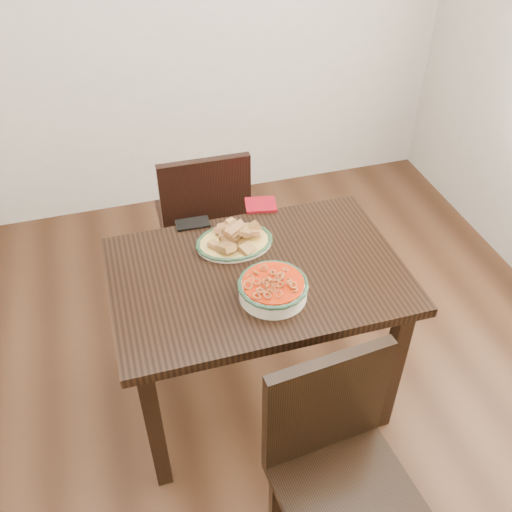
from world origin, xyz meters
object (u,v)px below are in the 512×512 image
object	(u,v)px
fish_plate	(234,236)
smartphone	(193,223)
chair_far	(204,218)
noodle_bowl	(273,287)
dining_table	(257,292)
chair_near	(337,462)

from	to	relation	value
fish_plate	smartphone	size ratio (longest dim) A/B	2.18
chair_far	noodle_bowl	distance (m)	0.92
fish_plate	noodle_bowl	size ratio (longest dim) A/B	1.18
chair_far	smartphone	xyz separation A→B (m)	(-0.11, -0.37, 0.26)
fish_plate	noodle_bowl	xyz separation A→B (m)	(0.06, -0.32, -0.00)
dining_table	noodle_bowl	bearing A→B (deg)	-83.67
chair_far	chair_near	size ratio (longest dim) A/B	1.00
chair_far	chair_near	distance (m)	1.41
fish_plate	chair_near	bearing A→B (deg)	-82.91
chair_near	dining_table	bearing A→B (deg)	89.83
noodle_bowl	chair_near	bearing A→B (deg)	-84.79
fish_plate	noodle_bowl	world-z (taller)	fish_plate
dining_table	chair_far	size ratio (longest dim) A/B	1.24
chair_far	chair_near	bearing A→B (deg)	95.98
smartphone	noodle_bowl	bearing A→B (deg)	-67.70
chair_far	smartphone	world-z (taller)	chair_far
chair_near	chair_far	bearing A→B (deg)	89.58
fish_plate	smartphone	bearing A→B (deg)	126.89
chair_near	fish_plate	distance (m)	0.92
chair_near	smartphone	bearing A→B (deg)	97.39
chair_far	fish_plate	world-z (taller)	chair_far
chair_far	dining_table	bearing A→B (deg)	95.75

